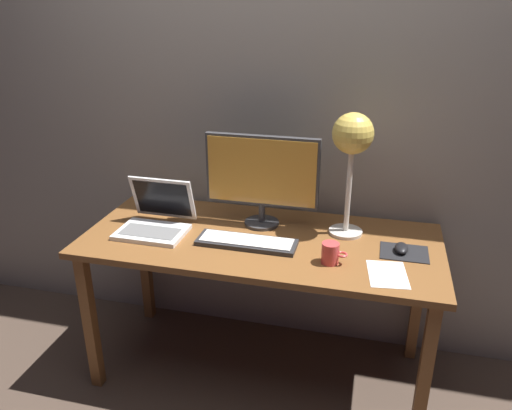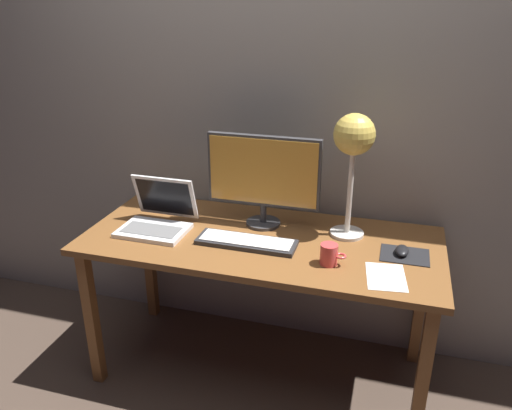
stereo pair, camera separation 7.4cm
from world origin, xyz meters
The scene contains 11 objects.
ground_plane centered at (0.00, 0.00, 0.00)m, with size 4.80×4.80×0.00m, color #47382D.
back_wall centered at (0.00, 0.40, 1.30)m, with size 4.80×0.06×2.60m, color gray.
desk centered at (0.00, 0.00, 0.66)m, with size 1.60×0.70×0.74m.
monitor centered at (-0.03, 0.14, 0.99)m, with size 0.53×0.16×0.43m.
keyboard_main centered at (-0.04, -0.08, 0.75)m, with size 0.44×0.14×0.03m.
laptop centered at (-0.49, -0.02, 0.80)m, with size 0.31×0.29×0.23m.
desk_lamp centered at (0.37, 0.14, 1.17)m, with size 0.18×0.18×0.56m.
mousepad centered at (0.63, 0.01, 0.74)m, with size 0.20×0.16×0.00m, color black.
mouse centered at (0.61, 0.01, 0.76)m, with size 0.06×0.10×0.03m, color black.
coffee_mug centered at (0.33, -0.15, 0.78)m, with size 0.11×0.07×0.09m.
paper_sheet_near_mouse centered at (0.56, -0.19, 0.74)m, with size 0.15×0.21×0.00m, color white.
Camera 1 is at (0.47, -1.97, 1.75)m, focal length 35.20 mm.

